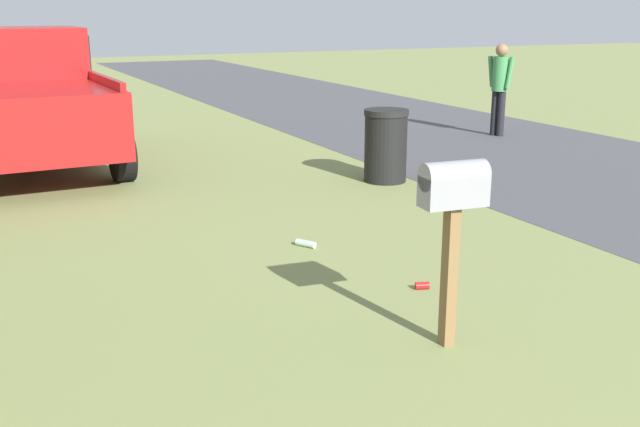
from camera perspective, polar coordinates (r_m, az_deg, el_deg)
The scene contains 6 objects.
mailbox at distance 5.17m, azimuth 10.29°, elevation 1.00°, with size 0.25×0.48×1.37m.
pickup_truck at distance 12.25m, azimuth -21.77°, elevation 8.60°, with size 4.94×2.32×2.09m.
trash_bin at distance 10.40m, azimuth 5.11°, elevation 5.28°, with size 0.63×0.63×1.02m.
pedestrian at distance 14.53m, azimuth 13.78°, elevation 9.81°, with size 0.47×0.30×1.73m.
litter_can_by_mailbox at distance 6.51m, azimuth 7.94°, elevation -5.56°, with size 0.07×0.07×0.12m, color red.
litter_bottle_midfield_b at distance 7.57m, azimuth -1.11°, elevation -2.34°, with size 0.07×0.07×0.22m, color #B2D8BF.
Camera 1 is at (1.48, 3.49, 2.37)m, focal length 41.22 mm.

